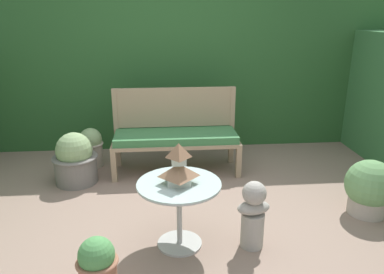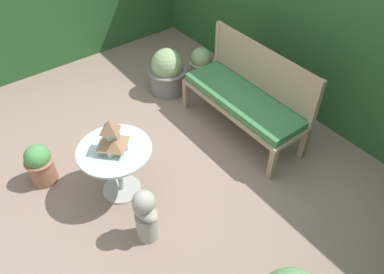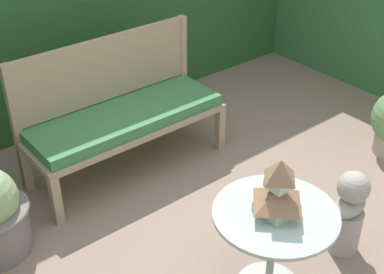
{
  "view_description": "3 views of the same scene",
  "coord_description": "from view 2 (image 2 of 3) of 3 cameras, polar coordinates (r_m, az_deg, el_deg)",
  "views": [
    {
      "loc": [
        -0.16,
        -3.12,
        1.84
      ],
      "look_at": [
        0.17,
        0.59,
        0.59
      ],
      "focal_mm": 35.0,
      "sensor_mm": 36.0,
      "label": 1
    },
    {
      "loc": [
        2.24,
        -1.31,
        2.89
      ],
      "look_at": [
        0.24,
        0.2,
        0.53
      ],
      "focal_mm": 35.0,
      "sensor_mm": 36.0,
      "label": 2
    },
    {
      "loc": [
        -1.72,
        -1.85,
        2.37
      ],
      "look_at": [
        0.15,
        0.45,
        0.52
      ],
      "focal_mm": 50.0,
      "sensor_mm": 36.0,
      "label": 3
    }
  ],
  "objects": [
    {
      "name": "bench_backrest",
      "position": [
        4.08,
        10.59,
        9.66
      ],
      "size": [
        1.48,
        0.06,
        0.97
      ],
      "color": "tan",
      "rests_on": "ground"
    },
    {
      "name": "patio_table",
      "position": [
        3.44,
        -11.51,
        -3.22
      ],
      "size": [
        0.67,
        0.67,
        0.56
      ],
      "color": "#B7B7B2",
      "rests_on": "ground"
    },
    {
      "name": "garden_bust",
      "position": [
        3.19,
        -7.07,
        -11.74
      ],
      "size": [
        0.29,
        0.2,
        0.58
      ],
      "rotation": [
        0.0,
        0.0,
        0.17
      ],
      "color": "#A39E93",
      "rests_on": "ground"
    },
    {
      "name": "potted_plant_bench_left",
      "position": [
        4.77,
        -3.75,
        9.8
      ],
      "size": [
        0.5,
        0.5,
        0.58
      ],
      "color": "slate",
      "rests_on": "ground"
    },
    {
      "name": "garden_bench",
      "position": [
        4.08,
        7.68,
        5.36
      ],
      "size": [
        1.48,
        0.53,
        0.49
      ],
      "color": "tan",
      "rests_on": "ground"
    },
    {
      "name": "ground",
      "position": [
        3.89,
        -4.57,
        -5.0
      ],
      "size": [
        30.0,
        30.0,
        0.0
      ],
      "primitive_type": "plane",
      "color": "gray"
    },
    {
      "name": "pagoda_birdhouse",
      "position": [
        3.27,
        -12.13,
        -0.08
      ],
      "size": [
        0.24,
        0.24,
        0.33
      ],
      "color": "#B2BCA8",
      "rests_on": "patio_table"
    },
    {
      "name": "potted_plant_table_far",
      "position": [
        3.9,
        -22.16,
        -3.84
      ],
      "size": [
        0.28,
        0.28,
        0.45
      ],
      "color": "#9E664C",
      "rests_on": "ground"
    },
    {
      "name": "potted_plant_path_edge",
      "position": [
        4.94,
        1.39,
        10.93
      ],
      "size": [
        0.3,
        0.3,
        0.49
      ],
      "color": "#ADA393",
      "rests_on": "ground"
    },
    {
      "name": "foliage_hedge_back",
      "position": [
        4.62,
        20.09,
        17.36
      ],
      "size": [
        6.4,
        0.77,
        2.12
      ],
      "primitive_type": "cube",
      "color": "#285628",
      "rests_on": "ground"
    }
  ]
}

